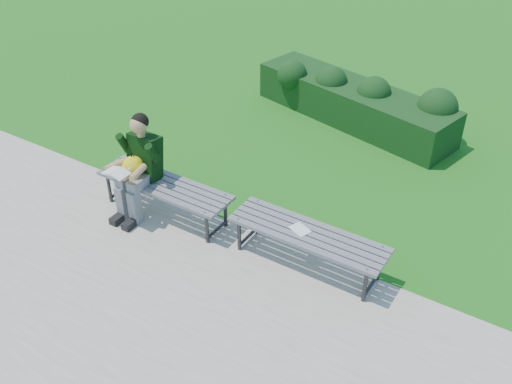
% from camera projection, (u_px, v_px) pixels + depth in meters
% --- Properties ---
extents(ground, '(80.00, 80.00, 0.00)m').
position_uv_depth(ground, '(236.00, 225.00, 7.09)').
color(ground, '#2D6914').
rests_on(ground, ground).
extents(walkway, '(30.00, 3.50, 0.02)m').
position_uv_depth(walkway, '(142.00, 312.00, 5.87)').
color(walkway, beige).
rests_on(walkway, ground).
extents(hedge, '(3.55, 1.66, 0.87)m').
position_uv_depth(hedge, '(357.00, 100.00, 9.16)').
color(hedge, '#174114').
rests_on(hedge, ground).
extents(bench_left, '(1.80, 0.50, 0.46)m').
position_uv_depth(bench_left, '(164.00, 187.00, 7.04)').
color(bench_left, gray).
rests_on(bench_left, walkway).
extents(bench_right, '(1.80, 0.50, 0.46)m').
position_uv_depth(bench_right, '(308.00, 237.00, 6.25)').
color(bench_right, gray).
rests_on(bench_right, walkway).
extents(seated_boy, '(0.56, 0.76, 1.31)m').
position_uv_depth(seated_boy, '(138.00, 163.00, 6.93)').
color(seated_boy, gray).
rests_on(seated_boy, walkway).
extents(paper_sheet, '(0.26, 0.23, 0.01)m').
position_uv_depth(paper_sheet, '(300.00, 229.00, 6.26)').
color(paper_sheet, white).
rests_on(paper_sheet, bench_right).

